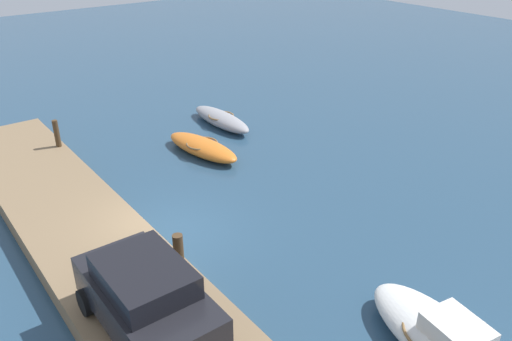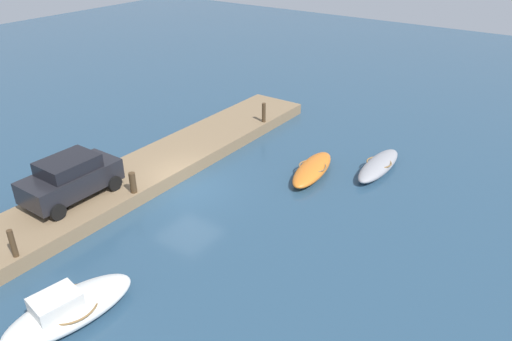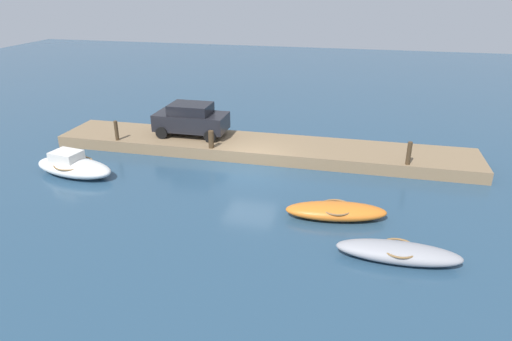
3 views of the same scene
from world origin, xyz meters
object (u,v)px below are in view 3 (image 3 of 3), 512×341
rowboat_grey (398,252)px  rowboat_orange (336,211)px  mooring_post_mid_east (116,131)px  parked_car (191,119)px  mooring_post_mid_west (211,139)px  mooring_post_west (409,153)px  motorboat_white (73,166)px

rowboat_grey → rowboat_orange: bearing=-48.1°
mooring_post_mid_east → parked_car: 3.96m
rowboat_grey → mooring_post_mid_east: (13.99, -7.15, 0.81)m
rowboat_grey → mooring_post_mid_west: (8.75, -7.15, 0.74)m
mooring_post_west → mooring_post_mid_west: (9.51, 0.00, -0.09)m
rowboat_orange → mooring_post_west: (-2.93, -4.78, 0.83)m
motorboat_white → mooring_post_mid_west: 6.62m
motorboat_white → parked_car: size_ratio=1.10×
rowboat_grey → rowboat_orange: size_ratio=1.01×
motorboat_white → parked_car: parked_car is taller
motorboat_white → rowboat_grey: size_ratio=1.06×
motorboat_white → mooring_post_mid_west: bearing=-139.9°
mooring_post_mid_west → mooring_post_west: bearing=180.0°
rowboat_grey → mooring_post_mid_east: bearing=-27.6°
rowboat_orange → mooring_post_mid_east: size_ratio=3.81×
parked_car → mooring_post_mid_west: bearing=134.6°
motorboat_white → mooring_post_mid_west: mooring_post_mid_west is taller
parked_car → rowboat_grey: bearing=139.6°
motorboat_white → rowboat_grey: (-14.40, 3.75, -0.13)m
mooring_post_mid_east → parked_car: bearing=-154.6°
mooring_post_mid_west → mooring_post_mid_east: size_ratio=0.86×
motorboat_white → rowboat_orange: bearing=-177.4°
mooring_post_mid_west → rowboat_grey: bearing=140.8°
mooring_post_west → mooring_post_mid_west: 9.51m
rowboat_grey → parked_car: parked_car is taller
mooring_post_west → rowboat_orange: bearing=58.5°
mooring_post_west → parked_car: size_ratio=0.28×
rowboat_orange → mooring_post_mid_west: size_ratio=4.42×
mooring_post_mid_west → parked_car: parked_car is taller
motorboat_white → mooring_post_mid_east: bearing=-87.9°
motorboat_white → rowboat_grey: bearing=174.5°
mooring_post_mid_east → rowboat_grey: bearing=152.9°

